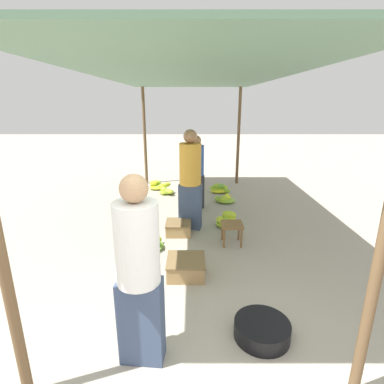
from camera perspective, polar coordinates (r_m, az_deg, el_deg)
The scene contains 18 objects.
canopy_post_front_left at distance 2.39m, azimuth -32.77°, elevation -8.59°, with size 0.08×0.08×2.59m, color brown.
canopy_post_front_right at distance 2.38m, azimuth 32.61°, elevation -8.67°, with size 0.08×0.08×2.59m, color brown.
canopy_post_back_left at distance 8.35m, azimuth -8.85°, elevation 10.30°, with size 0.08×0.08×2.59m, color brown.
canopy_post_back_right at distance 8.35m, azimuth 8.97°, elevation 10.29°, with size 0.08×0.08×2.59m, color brown.
canopy_tarp at distance 5.01m, azimuth 0.02°, elevation 21.33°, with size 2.95×6.81×0.04m, color #567A60.
vendor_foreground at distance 2.57m, azimuth -10.03°, elevation -14.64°, with size 0.39×0.39×1.70m.
stool at distance 4.85m, azimuth 7.73°, elevation -6.67°, with size 0.34×0.34×0.35m.
basin_black at distance 3.28m, azimuth 13.29°, elevation -24.17°, with size 0.54×0.54×0.17m.
banana_pile_left_0 at distance 4.80m, azimuth -8.63°, elevation -9.49°, with size 0.58×0.49×0.31m.
banana_pile_left_1 at distance 7.46m, azimuth -4.88°, elevation 0.24°, with size 0.40×0.45×0.30m.
banana_pile_left_2 at distance 7.94m, azimuth -6.59°, elevation 1.27°, with size 0.45×0.43×0.24m.
banana_pile_right_0 at distance 6.89m, azimuth 6.43°, elevation -1.34°, with size 0.51×0.47×0.20m.
banana_pile_right_1 at distance 5.57m, azimuth 6.77°, elevation -5.52°, with size 0.46×0.38×0.30m.
banana_pile_right_2 at distance 7.62m, azimuth 5.40°, elevation 0.61°, with size 0.55×0.35×0.24m.
crate_near at distance 4.08m, azimuth -1.05°, elevation -14.07°, with size 0.50×0.50×0.23m.
crate_mid at distance 5.25m, azimuth -2.46°, elevation -6.82°, with size 0.44×0.44×0.21m.
shopper_walking_mid at distance 5.23m, azimuth -0.21°, elevation 2.52°, with size 0.44×0.44×1.77m.
shopper_walking_far at distance 6.34m, azimuth 0.90°, elevation 4.01°, with size 0.36×0.35×1.55m.
Camera 1 is at (0.01, -1.50, 2.21)m, focal length 28.00 mm.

